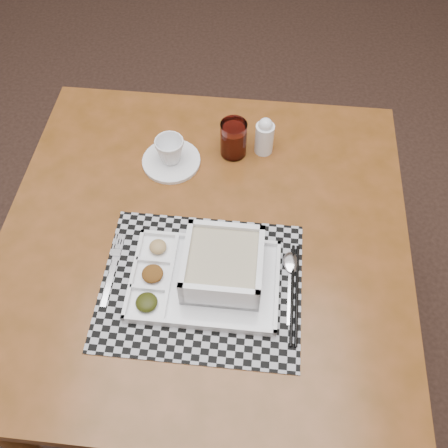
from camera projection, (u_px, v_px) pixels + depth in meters
The scene contains 11 objects.
floor at pixel (52, 235), 2.02m from camera, with size 5.00×5.00×0.00m, color black.
dining_table at pixel (205, 252), 1.22m from camera, with size 1.04×1.04×0.71m.
placemat at pixel (201, 285), 1.08m from camera, with size 0.43×0.35×0.00m, color #9D9DA4.
serving_tray at pixel (215, 270), 1.07m from camera, with size 0.34×0.25×0.09m.
fork at pixel (112, 267), 1.11m from camera, with size 0.03×0.19×0.00m.
spoon at pixel (291, 268), 1.10m from camera, with size 0.04×0.18×0.01m.
chopsticks at pixel (295, 293), 1.07m from camera, with size 0.04×0.24×0.01m.
saucer at pixel (171, 161), 1.29m from camera, with size 0.15×0.15×0.01m, color white.
cup at pixel (170, 151), 1.25m from camera, with size 0.07×0.07×0.07m, color white.
juice_glass at pixel (233, 140), 1.27m from camera, with size 0.07×0.07×0.10m.
creamer_bottle at pixel (264, 136), 1.27m from camera, with size 0.05×0.05×0.11m.
Camera 1 is at (0.70, -1.11, 1.68)m, focal length 40.00 mm.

